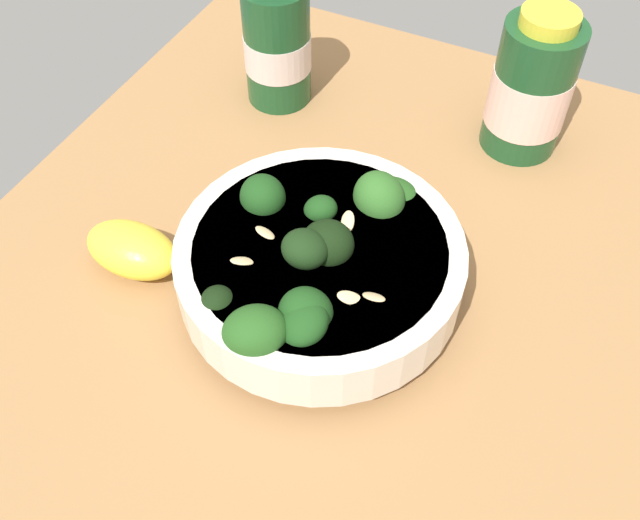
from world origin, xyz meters
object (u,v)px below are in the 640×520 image
bowl_of_broccoli (319,264)px  bottle_short (277,43)px  bottle_tall (531,89)px  lemon_wedge (132,250)px

bowl_of_broccoli → bottle_short: bottle_short is taller
bottle_tall → lemon_wedge: bearing=-130.0°
bowl_of_broccoli → lemon_wedge: 14.79cm
bottle_short → lemon_wedge: bearing=-90.4°
bowl_of_broccoli → bottle_short: 24.72cm
bowl_of_broccoli → lemon_wedge: bowl_of_broccoli is taller
lemon_wedge → bottle_tall: bottle_tall is taller
bowl_of_broccoli → bottle_short: bearing=124.8°
lemon_wedge → bottle_short: bearing=89.6°
lemon_wedge → bottle_short: (0.16, 23.88, 4.00)cm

